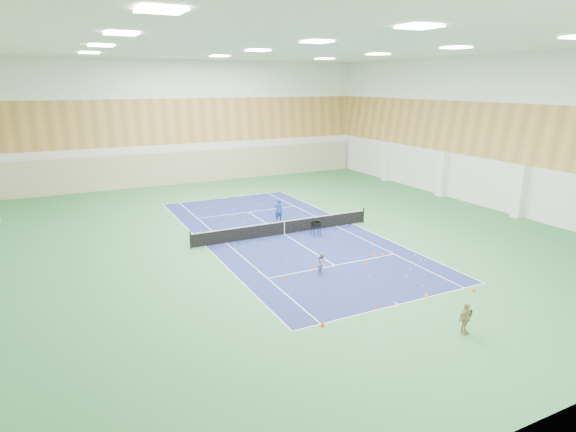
{
  "coord_description": "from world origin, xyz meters",
  "views": [
    {
      "loc": [
        -13.54,
        -27.63,
        9.83
      ],
      "look_at": [
        -0.94,
        -2.42,
        2.0
      ],
      "focal_mm": 30.0,
      "sensor_mm": 36.0,
      "label": 1
    }
  ],
  "objects_px": {
    "child_court": "(322,263)",
    "ball_cart": "(316,229)",
    "coach": "(278,210)",
    "child_apron": "(465,319)",
    "tennis_net": "(284,227)"
  },
  "relations": [
    {
      "from": "child_court",
      "to": "ball_cart",
      "type": "relative_size",
      "value": 1.27
    },
    {
      "from": "coach",
      "to": "child_apron",
      "type": "distance_m",
      "value": 18.14
    },
    {
      "from": "coach",
      "to": "ball_cart",
      "type": "bearing_deg",
      "value": 102.62
    },
    {
      "from": "child_court",
      "to": "ball_cart",
      "type": "bearing_deg",
      "value": 32.18
    },
    {
      "from": "child_court",
      "to": "ball_cart",
      "type": "height_order",
      "value": "child_court"
    },
    {
      "from": "tennis_net",
      "to": "child_apron",
      "type": "height_order",
      "value": "child_apron"
    },
    {
      "from": "child_court",
      "to": "child_apron",
      "type": "bearing_deg",
      "value": -106.92
    },
    {
      "from": "ball_cart",
      "to": "child_court",
      "type": "bearing_deg",
      "value": -104.37
    },
    {
      "from": "coach",
      "to": "ball_cart",
      "type": "xyz_separation_m",
      "value": [
        0.8,
        -4.16,
        -0.39
      ]
    },
    {
      "from": "child_apron",
      "to": "ball_cart",
      "type": "distance_m",
      "value": 14.02
    },
    {
      "from": "child_court",
      "to": "child_apron",
      "type": "height_order",
      "value": "child_apron"
    },
    {
      "from": "tennis_net",
      "to": "child_court",
      "type": "relative_size",
      "value": 10.59
    },
    {
      "from": "child_court",
      "to": "ball_cart",
      "type": "xyz_separation_m",
      "value": [
        3.06,
        5.97,
        -0.13
      ]
    },
    {
      "from": "child_apron",
      "to": "ball_cart",
      "type": "relative_size",
      "value": 1.4
    },
    {
      "from": "child_court",
      "to": "child_apron",
      "type": "relative_size",
      "value": 0.9
    }
  ]
}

